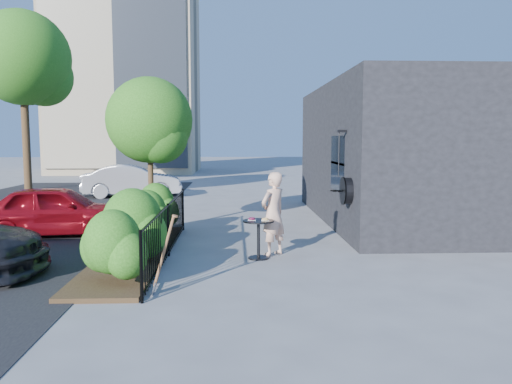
{
  "coord_description": "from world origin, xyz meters",
  "views": [
    {
      "loc": [
        -0.13,
        -10.2,
        2.4
      ],
      "look_at": [
        0.37,
        1.21,
        1.2
      ],
      "focal_mm": 35.0,
      "sensor_mm": 36.0,
      "label": 1
    }
  ],
  "objects_px": {
    "patio_tree": "(152,125)",
    "shovel": "(162,259)",
    "car_silver": "(132,181)",
    "cafe_table": "(259,232)",
    "car_red": "(57,210)",
    "woman": "(273,214)",
    "street_tree_far": "(24,64)"
  },
  "relations": [
    {
      "from": "patio_tree",
      "to": "woman",
      "type": "bearing_deg",
      "value": -43.47
    },
    {
      "from": "woman",
      "to": "shovel",
      "type": "distance_m",
      "value": 3.24
    },
    {
      "from": "patio_tree",
      "to": "cafe_table",
      "type": "xyz_separation_m",
      "value": [
        2.59,
        -3.06,
        -2.22
      ]
    },
    {
      "from": "car_red",
      "to": "shovel",
      "type": "bearing_deg",
      "value": -153.03
    },
    {
      "from": "shovel",
      "to": "patio_tree",
      "type": "bearing_deg",
      "value": 100.43
    },
    {
      "from": "patio_tree",
      "to": "shovel",
      "type": "relative_size",
      "value": 3.06
    },
    {
      "from": "car_red",
      "to": "car_silver",
      "type": "xyz_separation_m",
      "value": [
        0.12,
        8.63,
        0.03
      ]
    },
    {
      "from": "patio_tree",
      "to": "shovel",
      "type": "xyz_separation_m",
      "value": [
        0.98,
        -5.34,
        -2.2
      ]
    },
    {
      "from": "patio_tree",
      "to": "car_red",
      "type": "distance_m",
      "value": 3.18
    },
    {
      "from": "shovel",
      "to": "cafe_table",
      "type": "bearing_deg",
      "value": 54.86
    },
    {
      "from": "street_tree_far",
      "to": "car_red",
      "type": "distance_m",
      "value": 13.84
    },
    {
      "from": "cafe_table",
      "to": "car_red",
      "type": "relative_size",
      "value": 0.22
    },
    {
      "from": "cafe_table",
      "to": "car_silver",
      "type": "xyz_separation_m",
      "value": [
        -4.8,
        11.28,
        0.13
      ]
    },
    {
      "from": "street_tree_far",
      "to": "car_red",
      "type": "bearing_deg",
      "value": -65.19
    },
    {
      "from": "woman",
      "to": "shovel",
      "type": "xyz_separation_m",
      "value": [
        -1.92,
        -2.58,
        -0.31
      ]
    },
    {
      "from": "street_tree_far",
      "to": "car_silver",
      "type": "bearing_deg",
      "value": -28.51
    },
    {
      "from": "patio_tree",
      "to": "shovel",
      "type": "distance_m",
      "value": 5.86
    },
    {
      "from": "street_tree_far",
      "to": "cafe_table",
      "type": "distance_m",
      "value": 18.39
    },
    {
      "from": "cafe_table",
      "to": "car_red",
      "type": "distance_m",
      "value": 5.59
    },
    {
      "from": "woman",
      "to": "street_tree_far",
      "type": "bearing_deg",
      "value": -95.26
    },
    {
      "from": "woman",
      "to": "patio_tree",
      "type": "bearing_deg",
      "value": -85.97
    },
    {
      "from": "cafe_table",
      "to": "car_red",
      "type": "bearing_deg",
      "value": 151.7
    },
    {
      "from": "street_tree_far",
      "to": "car_silver",
      "type": "height_order",
      "value": "street_tree_far"
    },
    {
      "from": "street_tree_far",
      "to": "car_silver",
      "type": "xyz_separation_m",
      "value": [
        5.49,
        -2.98,
        -5.24
      ]
    },
    {
      "from": "woman",
      "to": "shovel",
      "type": "bearing_deg",
      "value": 10.84
    },
    {
      "from": "street_tree_far",
      "to": "woman",
      "type": "height_order",
      "value": "street_tree_far"
    },
    {
      "from": "shovel",
      "to": "car_silver",
      "type": "distance_m",
      "value": 13.93
    },
    {
      "from": "patio_tree",
      "to": "car_red",
      "type": "bearing_deg",
      "value": -170.03
    },
    {
      "from": "patio_tree",
      "to": "shovel",
      "type": "height_order",
      "value": "patio_tree"
    },
    {
      "from": "street_tree_far",
      "to": "car_silver",
      "type": "distance_m",
      "value": 8.16
    },
    {
      "from": "patio_tree",
      "to": "car_silver",
      "type": "xyz_separation_m",
      "value": [
        -2.21,
        8.22,
        -2.09
      ]
    },
    {
      "from": "patio_tree",
      "to": "street_tree_far",
      "type": "height_order",
      "value": "street_tree_far"
    }
  ]
}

